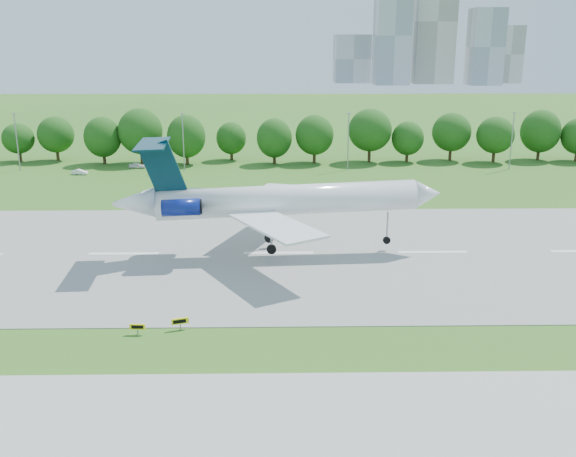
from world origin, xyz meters
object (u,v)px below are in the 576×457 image
object	(u,v)px
airliner	(271,199)
service_vehicle_b	(137,165)
service_vehicle_a	(80,172)
taxi_sign_left	(180,321)

from	to	relation	value
airliner	service_vehicle_b	bearing A→B (deg)	111.96
service_vehicle_a	service_vehicle_b	bearing A→B (deg)	-48.49
taxi_sign_left	service_vehicle_b	distance (m)	85.21
airliner	service_vehicle_a	world-z (taller)	airliner
airliner	taxi_sign_left	bearing A→B (deg)	-114.85
airliner	taxi_sign_left	xyz separation A→B (m)	(-8.43, -22.64, -6.40)
service_vehicle_b	taxi_sign_left	bearing A→B (deg)	-157.02
service_vehicle_b	airliner	bearing A→B (deg)	-145.09
service_vehicle_b	service_vehicle_a	bearing A→B (deg)	132.36
service_vehicle_a	service_vehicle_b	size ratio (longest dim) A/B	0.91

